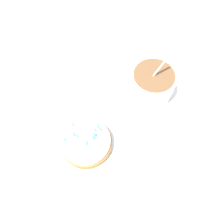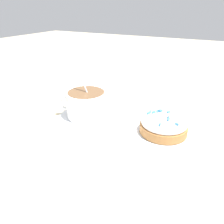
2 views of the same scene
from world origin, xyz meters
name	(u,v)px [view 1 (image 1 of 2)]	position (x,y,z in m)	size (l,w,h in m)	color
ground_plane	(119,115)	(0.00, 0.00, 0.00)	(3.00, 3.00, 0.00)	#C6B793
paper_napkin	(119,115)	(0.00, 0.00, 0.00)	(0.36, 0.35, 0.00)	white
coffee_cup	(153,83)	(-0.09, 0.00, 0.04)	(0.12, 0.10, 0.11)	white
frosted_pastry	(86,141)	(0.09, 0.01, 0.02)	(0.10, 0.10, 0.05)	#B2753D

